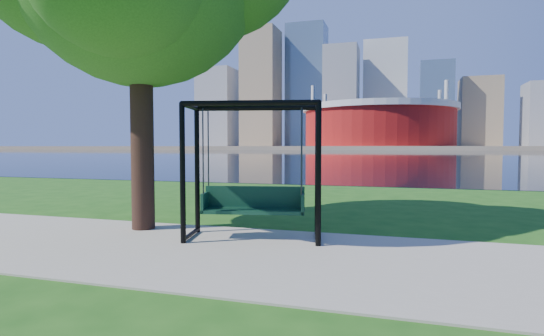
% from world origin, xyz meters
% --- Properties ---
extents(ground, '(900.00, 900.00, 0.00)m').
position_xyz_m(ground, '(0.00, 0.00, 0.00)').
color(ground, '#1E5114').
rests_on(ground, ground).
extents(path, '(120.00, 4.00, 0.03)m').
position_xyz_m(path, '(0.00, -0.50, 0.01)').
color(path, '#9E937F').
rests_on(path, ground).
extents(river, '(900.00, 180.00, 0.02)m').
position_xyz_m(river, '(0.00, 102.00, 0.01)').
color(river, black).
rests_on(river, ground).
extents(far_bank, '(900.00, 228.00, 2.00)m').
position_xyz_m(far_bank, '(0.00, 306.00, 1.00)').
color(far_bank, '#937F60').
rests_on(far_bank, ground).
extents(stadium, '(83.00, 83.00, 32.00)m').
position_xyz_m(stadium, '(-10.00, 235.00, 14.23)').
color(stadium, maroon).
rests_on(stadium, far_bank).
extents(skyline, '(392.00, 66.00, 96.50)m').
position_xyz_m(skyline, '(-4.27, 319.39, 35.89)').
color(skyline, gray).
rests_on(skyline, far_bank).
extents(swing, '(2.69, 1.58, 2.58)m').
position_xyz_m(swing, '(-0.58, 0.61, 1.25)').
color(swing, black).
rests_on(swing, ground).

